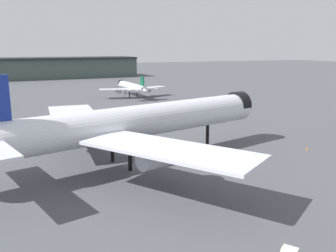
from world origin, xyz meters
TOP-DOWN VIEW (x-y plane):
  - ground at (0.00, 0.00)m, footprint 900.00×900.00m
  - airliner_near_gate at (-0.33, 2.00)m, footprint 68.76×61.62m
  - airliner_far_taxiway at (29.21, 95.84)m, footprint 32.19×35.28m
  - service_truck_front at (-11.01, 43.31)m, footprint 5.90×3.68m
  - baggage_cart_trailing at (-23.87, 35.50)m, footprint 2.51×2.77m
  - traffic_cone_near_nose at (38.39, -4.02)m, footprint 0.48×0.48m

SIDE VIEW (x-z plane):
  - ground at x=0.00m, z-range 0.00..0.00m
  - traffic_cone_near_nose at x=38.39m, z-range 0.00..0.60m
  - baggage_cart_trailing at x=-23.87m, z-range 0.07..1.89m
  - service_truck_front at x=-11.01m, z-range 0.09..3.09m
  - airliner_far_taxiway at x=29.21m, z-range -0.60..9.54m
  - airliner_near_gate at x=-0.33m, z-range -1.10..17.27m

